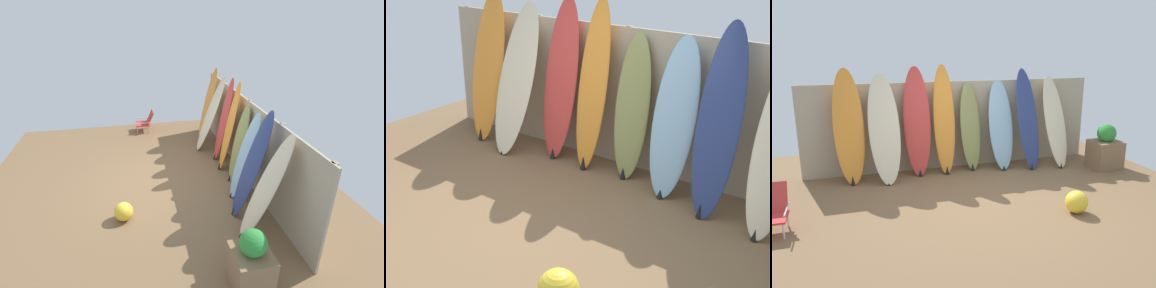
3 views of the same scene
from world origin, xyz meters
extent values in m
plane|color=brown|center=(0.00, 0.00, 0.00)|extent=(7.68, 7.68, 0.00)
cube|color=tan|center=(0.00, 2.00, 0.90)|extent=(6.08, 0.04, 1.80)
cylinder|color=gray|center=(-2.88, 2.04, 0.90)|extent=(0.10, 0.10, 1.80)
cylinder|color=gray|center=(-1.44, 2.04, 0.90)|extent=(0.10, 0.10, 1.80)
cylinder|color=gray|center=(0.00, 2.04, 0.90)|extent=(0.10, 0.10, 1.80)
cylinder|color=gray|center=(1.44, 2.04, 0.90)|extent=(0.10, 0.10, 1.80)
cylinder|color=gray|center=(2.88, 2.04, 0.90)|extent=(0.10, 0.10, 1.80)
ellipsoid|color=orange|center=(-2.11, 1.65, 1.06)|extent=(0.59, 0.60, 2.12)
cone|color=black|center=(-2.11, 1.41, 0.10)|extent=(0.08, 0.08, 0.17)
ellipsoid|color=beige|center=(-1.48, 1.57, 1.01)|extent=(0.61, 0.81, 2.01)
cone|color=black|center=(-1.48, 1.23, 0.07)|extent=(0.08, 0.08, 0.11)
ellipsoid|color=#D13D38|center=(-0.84, 1.73, 1.06)|extent=(0.54, 0.48, 2.13)
cone|color=black|center=(-0.84, 1.53, 0.08)|extent=(0.08, 0.08, 0.14)
ellipsoid|color=orange|center=(-0.30, 1.70, 1.08)|extent=(0.43, 0.48, 2.15)
cone|color=black|center=(-0.30, 1.50, 0.10)|extent=(0.08, 0.08, 0.18)
ellipsoid|color=olive|center=(0.26, 1.74, 0.89)|extent=(0.49, 0.44, 1.78)
cone|color=black|center=(0.26, 1.57, 0.08)|extent=(0.08, 0.08, 0.15)
ellipsoid|color=#8CB7D6|center=(0.88, 1.63, 0.92)|extent=(0.53, 0.55, 1.83)
cone|color=black|center=(0.88, 1.40, 0.06)|extent=(0.08, 0.08, 0.10)
ellipsoid|color=navy|center=(1.45, 1.54, 1.03)|extent=(0.54, 0.72, 2.05)
cone|color=black|center=(1.45, 1.26, 0.09)|extent=(0.08, 0.08, 0.16)
ellipsoid|color=beige|center=(2.08, 1.53, 0.95)|extent=(0.51, 0.85, 1.89)
cone|color=black|center=(2.08, 1.18, 0.07)|extent=(0.08, 0.08, 0.12)
cylinder|color=silver|center=(-3.43, -0.36, 0.11)|extent=(0.02, 0.02, 0.22)
cylinder|color=silver|center=(-3.03, -0.36, 0.11)|extent=(0.02, 0.02, 0.22)
cylinder|color=silver|center=(-3.43, 0.02, 0.11)|extent=(0.02, 0.02, 0.22)
cylinder|color=silver|center=(-3.03, 0.02, 0.11)|extent=(0.02, 0.02, 0.22)
cube|color=red|center=(-3.23, -0.17, 0.23)|extent=(0.48, 0.44, 0.03)
cube|color=red|center=(-3.23, 0.07, 0.43)|extent=(0.46, 0.22, 0.42)
cylinder|color=silver|center=(-3.47, -0.17, 0.34)|extent=(0.02, 0.44, 0.02)
cylinder|color=silver|center=(-2.99, -0.17, 0.34)|extent=(0.02, 0.44, 0.02)
cube|color=#846647|center=(2.98, 0.97, 0.29)|extent=(0.59, 0.54, 0.58)
sphere|color=#2F8C38|center=(2.98, 0.97, 0.74)|extent=(0.38, 0.38, 0.38)
sphere|color=yellow|center=(1.16, -0.79, 0.17)|extent=(0.35, 0.35, 0.35)
camera|label=1|loc=(5.83, -0.47, 3.62)|focal=28.00mm
camera|label=2|loc=(3.46, -3.54, 2.91)|focal=50.00mm
camera|label=3|loc=(-2.06, -5.36, 2.49)|focal=35.00mm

